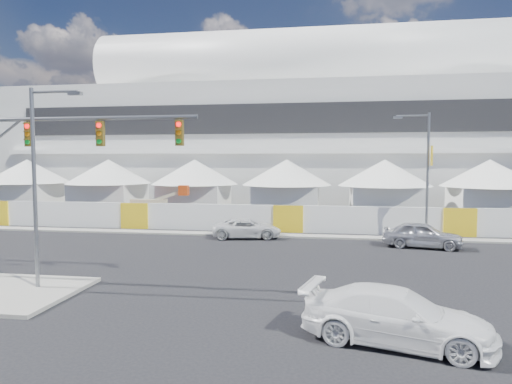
% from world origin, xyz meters
% --- Properties ---
extents(ground, '(160.00, 160.00, 0.00)m').
position_xyz_m(ground, '(0.00, 0.00, 0.00)').
color(ground, black).
rests_on(ground, ground).
extents(far_curb, '(80.00, 1.20, 0.12)m').
position_xyz_m(far_curb, '(20.00, 12.50, 0.06)').
color(far_curb, gray).
rests_on(far_curb, ground).
extents(stadium, '(80.00, 24.80, 21.98)m').
position_xyz_m(stadium, '(8.71, 41.50, 9.45)').
color(stadium, silver).
rests_on(stadium, ground).
extents(tent_row, '(53.40, 8.40, 5.40)m').
position_xyz_m(tent_row, '(0.50, 24.00, 3.15)').
color(tent_row, silver).
rests_on(tent_row, ground).
extents(hoarding_fence, '(70.00, 0.25, 2.00)m').
position_xyz_m(hoarding_fence, '(6.00, 14.50, 1.00)').
color(hoarding_fence, white).
rests_on(hoarding_fence, ground).
extents(sedan_silver, '(2.68, 4.93, 1.59)m').
position_xyz_m(sedan_silver, '(14.59, 9.77, 0.80)').
color(sedan_silver, '#BBBCC0').
rests_on(sedan_silver, ground).
extents(pickup_curb, '(3.03, 5.06, 1.31)m').
position_xyz_m(pickup_curb, '(3.39, 11.54, 0.66)').
color(pickup_curb, silver).
rests_on(pickup_curb, ground).
extents(pickup_near, '(3.51, 5.85, 1.59)m').
position_xyz_m(pickup_near, '(10.90, -5.55, 0.79)').
color(pickup_near, white).
rests_on(pickup_near, ground).
extents(lot_car_a, '(2.00, 4.57, 1.46)m').
position_xyz_m(lot_car_a, '(13.79, 18.59, 0.73)').
color(lot_car_a, silver).
rests_on(lot_car_a, ground).
extents(traffic_mast, '(11.01, 0.77, 7.93)m').
position_xyz_m(traffic_mast, '(-4.76, -1.00, 4.58)').
color(traffic_mast, gray).
rests_on(traffic_mast, median_island).
extents(streetlight_median, '(2.23, 0.22, 8.07)m').
position_xyz_m(streetlight_median, '(-2.63, -2.25, 4.78)').
color(streetlight_median, gray).
rests_on(streetlight_median, median_island).
extents(streetlight_curb, '(2.50, 0.56, 8.45)m').
position_xyz_m(streetlight_curb, '(15.19, 12.50, 4.91)').
color(streetlight_curb, gray).
rests_on(streetlight_curb, ground).
extents(boom_lift, '(6.25, 1.58, 3.16)m').
position_xyz_m(boom_lift, '(-7.11, 18.76, 0.85)').
color(boom_lift, '#C54112').
rests_on(boom_lift, ground).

